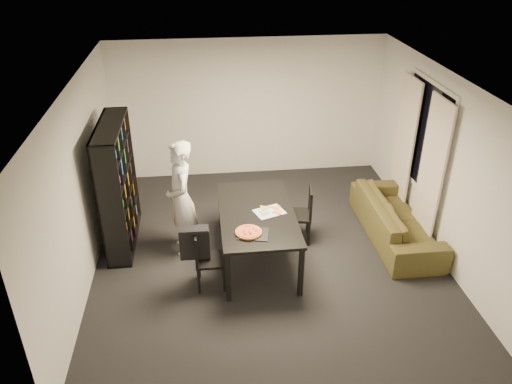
{
  "coord_description": "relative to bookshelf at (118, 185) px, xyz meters",
  "views": [
    {
      "loc": [
        -0.88,
        -6.08,
        4.38
      ],
      "look_at": [
        -0.17,
        -0.02,
        1.05
      ],
      "focal_mm": 35.0,
      "sensor_mm": 36.0,
      "label": 1
    }
  ],
  "objects": [
    {
      "name": "room",
      "position": [
        2.16,
        -0.6,
        0.35
      ],
      "size": [
        5.01,
        5.51,
        2.61
      ],
      "color": "black",
      "rests_on": "ground"
    },
    {
      "name": "sofa",
      "position": [
        4.19,
        -0.39,
        -0.64
      ],
      "size": [
        0.84,
        2.14,
        0.62
      ],
      "primitive_type": "imported",
      "rotation": [
        0.0,
        0.0,
        1.57
      ],
      "color": "#46401C",
      "rests_on": "room"
    },
    {
      "name": "window_frame",
      "position": [
        4.64,
        -0.0,
        0.55
      ],
      "size": [
        0.03,
        1.52,
        1.72
      ],
      "primitive_type": "cube",
      "color": "white",
      "rests_on": "room"
    },
    {
      "name": "window_pane",
      "position": [
        4.64,
        -0.0,
        0.55
      ],
      "size": [
        0.02,
        1.4,
        1.6
      ],
      "primitive_type": "cube",
      "color": "black",
      "rests_on": "room"
    },
    {
      "name": "person",
      "position": [
        0.93,
        -0.36,
        -0.08
      ],
      "size": [
        0.52,
        0.7,
        1.74
      ],
      "primitive_type": "imported",
      "rotation": [
        0.0,
        0.0,
        -1.4
      ],
      "color": "silver",
      "rests_on": "room"
    },
    {
      "name": "pepperoni_pizza",
      "position": [
        1.81,
        -1.26,
        -0.14
      ],
      "size": [
        0.35,
        0.35,
        0.03
      ],
      "rotation": [
        0.0,
        0.0,
        0.19
      ],
      "color": "#AD6032",
      "rests_on": "dining_table"
    },
    {
      "name": "curtain_left",
      "position": [
        4.56,
        -0.52,
        0.2
      ],
      "size": [
        0.03,
        0.7,
        2.25
      ],
      "primitive_type": "cube",
      "color": "beige",
      "rests_on": "room"
    },
    {
      "name": "kitchen_towel",
      "position": [
        2.15,
        -0.74,
        -0.16
      ],
      "size": [
        0.48,
        0.42,
        0.01
      ],
      "primitive_type": "cube",
      "rotation": [
        0.0,
        0.0,
        0.36
      ],
      "color": "silver",
      "rests_on": "dining_table"
    },
    {
      "name": "dining_table",
      "position": [
        1.98,
        -0.72,
        -0.23
      ],
      "size": [
        1.05,
        1.89,
        0.79
      ],
      "color": "black",
      "rests_on": "room"
    },
    {
      "name": "chair_left",
      "position": [
        1.22,
        -1.25,
        -0.46
      ],
      "size": [
        0.4,
        0.4,
        0.85
      ],
      "rotation": [
        0.0,
        0.0,
        1.56
      ],
      "color": "black",
      "rests_on": "room"
    },
    {
      "name": "draped_jacket",
      "position": [
        1.1,
        -1.25,
        -0.25
      ],
      "size": [
        0.4,
        0.17,
        0.47
      ],
      "rotation": [
        0.0,
        0.0,
        1.56
      ],
      "color": "black",
      "rests_on": "chair_left"
    },
    {
      "name": "chair_right",
      "position": [
        2.74,
        -0.3,
        -0.44
      ],
      "size": [
        0.48,
        0.48,
        0.89
      ],
      "rotation": [
        0.0,
        0.0,
        -1.74
      ],
      "color": "black",
      "rests_on": "room"
    },
    {
      "name": "bookshelf",
      "position": [
        0.0,
        0.0,
        0.0
      ],
      "size": [
        0.35,
        1.5,
        1.9
      ],
      "primitive_type": "cube",
      "color": "black",
      "rests_on": "room"
    },
    {
      "name": "pizza_slices",
      "position": [
        2.17,
        -0.72,
        -0.15
      ],
      "size": [
        0.4,
        0.34,
        0.01
      ],
      "primitive_type": null,
      "rotation": [
        0.0,
        0.0,
        -0.09
      ],
      "color": "gold",
      "rests_on": "dining_table"
    },
    {
      "name": "baking_tray",
      "position": [
        1.86,
        -1.27,
        -0.16
      ],
      "size": [
        0.46,
        0.4,
        0.01
      ],
      "primitive_type": "cube",
      "rotation": [
        0.0,
        0.0,
        -0.22
      ],
      "color": "black",
      "rests_on": "dining_table"
    },
    {
      "name": "curtain_right",
      "position": [
        4.56,
        0.52,
        0.2
      ],
      "size": [
        0.03,
        0.7,
        2.25
      ],
      "primitive_type": "cube",
      "color": "beige",
      "rests_on": "room"
    }
  ]
}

